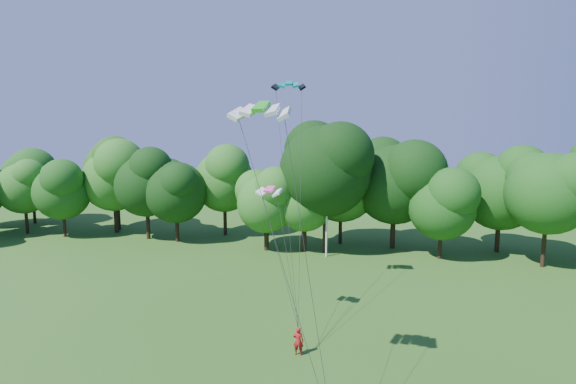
# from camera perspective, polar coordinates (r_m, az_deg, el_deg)

# --- Properties ---
(utility_pole) EXTENTS (1.57, 0.20, 7.85)m
(utility_pole) POSITION_cam_1_polar(r_m,az_deg,el_deg) (45.85, 4.93, -3.30)
(utility_pole) COLOR silver
(utility_pole) RESTS_ON ground
(kite_flyer_left) EXTENTS (0.63, 0.43, 1.70)m
(kite_flyer_left) POSITION_cam_1_polar(r_m,az_deg,el_deg) (27.54, 1.32, -18.39)
(kite_flyer_left) COLOR #AA1619
(kite_flyer_left) RESTS_ON ground
(kite_teal) EXTENTS (2.58, 1.54, 0.46)m
(kite_teal) POSITION_cam_1_polar(r_m,az_deg,el_deg) (33.90, 0.10, 13.66)
(kite_teal) COLOR #048788
(kite_teal) RESTS_ON ground
(kite_green) EXTENTS (2.66, 1.20, 0.57)m
(kite_green) POSITION_cam_1_polar(r_m,az_deg,el_deg) (20.02, -3.44, 10.77)
(kite_green) COLOR green
(kite_green) RESTS_ON ground
(kite_pink) EXTENTS (1.75, 1.02, 0.37)m
(kite_pink) POSITION_cam_1_polar(r_m,az_deg,el_deg) (29.28, -2.37, 0.37)
(kite_pink) COLOR #FF46A0
(kite_pink) RESTS_ON ground
(tree_back_west) EXTENTS (8.75, 8.75, 12.72)m
(tree_back_west) POSITION_cam_1_polar(r_m,az_deg,el_deg) (61.50, -21.02, 2.79)
(tree_back_west) COLOR #362515
(tree_back_west) RESTS_ON ground
(tree_back_center) EXTENTS (10.51, 10.51, 15.28)m
(tree_back_center) POSITION_cam_1_polar(r_m,az_deg,el_deg) (46.68, 4.76, 3.72)
(tree_back_center) COLOR black
(tree_back_center) RESTS_ON ground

